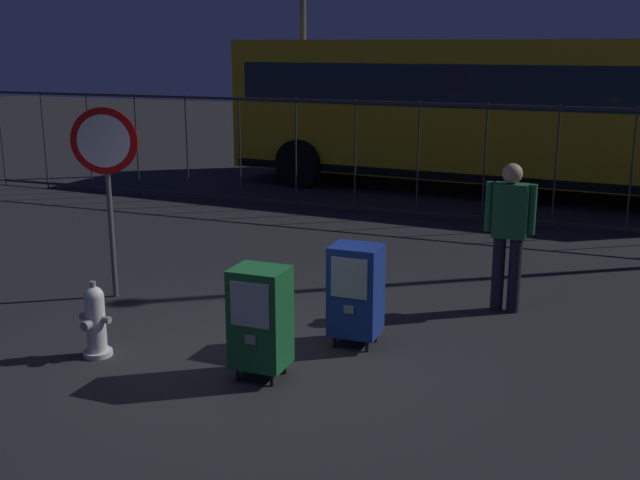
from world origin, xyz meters
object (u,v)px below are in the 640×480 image
Objects in this scene: fire_hydrant at (95,321)px; stop_sign at (106,163)px; newspaper_box_primary at (356,290)px; bus_near at (492,107)px; pedestrian at (509,229)px; newspaper_box_secondary at (260,317)px.

stop_sign is (-0.93, 1.56, 1.25)m from fire_hydrant.
newspaper_box_primary is at bearing 27.77° from fire_hydrant.
fire_hydrant is 0.07× the size of bus_near.
pedestrian is at bearing 38.37° from fire_hydrant.
stop_sign is 4.59m from pedestrian.
newspaper_box_secondary is 0.46× the size of stop_sign.
pedestrian is at bearing 15.04° from stop_sign.
pedestrian is (3.46, 2.74, 0.60)m from fire_hydrant.
bus_near is at bearing 100.85° from pedestrian.
bus_near is (-1.40, 7.29, 0.76)m from pedestrian.
pedestrian reaches higher than newspaper_box_primary.
newspaper_box_secondary is 0.61× the size of pedestrian.
bus_near reaches higher than newspaper_box_secondary.
stop_sign is (-2.61, 1.43, 1.03)m from newspaper_box_secondary.
newspaper_box_primary is 8.93m from bus_near.
pedestrian is 0.16× the size of bus_near.
fire_hydrant is at bearing -59.32° from stop_sign.
newspaper_box_secondary is 3.15m from stop_sign.
newspaper_box_primary is 2.03m from pedestrian.
bus_near reaches higher than stop_sign.
pedestrian is 7.46m from bus_near.
newspaper_box_primary is at bearing -128.28° from pedestrian.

